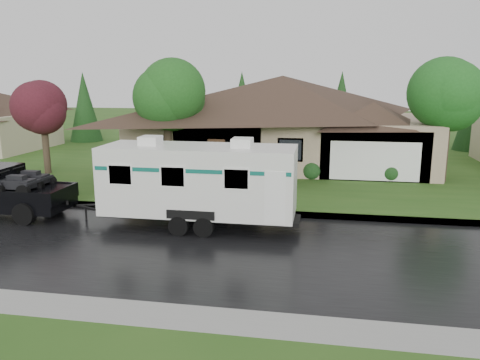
% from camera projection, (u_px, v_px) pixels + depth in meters
% --- Properties ---
extents(ground, '(140.00, 140.00, 0.00)m').
position_uv_depth(ground, '(196.00, 228.00, 17.73)').
color(ground, '#2A5219').
rests_on(ground, ground).
extents(road, '(140.00, 8.00, 0.01)m').
position_uv_depth(road, '(181.00, 246.00, 15.81)').
color(road, black).
rests_on(road, ground).
extents(curb, '(140.00, 0.50, 0.15)m').
position_uv_depth(curb, '(210.00, 210.00, 19.88)').
color(curb, gray).
rests_on(curb, ground).
extents(lawn, '(140.00, 26.00, 0.15)m').
position_uv_depth(lawn, '(253.00, 160.00, 32.16)').
color(lawn, '#2A5219').
rests_on(lawn, ground).
extents(house_main, '(19.44, 10.80, 6.90)m').
position_uv_depth(house_main, '(287.00, 110.00, 29.91)').
color(house_main, gray).
rests_on(house_main, lawn).
extents(tree_left_green, '(3.91, 3.91, 6.47)m').
position_uv_depth(tree_left_green, '(166.00, 96.00, 24.77)').
color(tree_left_green, '#382B1E').
rests_on(tree_left_green, lawn).
extents(tree_red, '(3.21, 3.21, 5.32)m').
position_uv_depth(tree_red, '(43.00, 110.00, 26.62)').
color(tree_red, '#382B1E').
rests_on(tree_red, lawn).
extents(tree_right_green, '(3.83, 3.83, 6.34)m').
position_uv_depth(tree_right_green, '(449.00, 99.00, 24.22)').
color(tree_right_green, '#382B1E').
rests_on(tree_right_green, lawn).
extents(shrub_row, '(13.60, 1.00, 1.00)m').
position_uv_depth(shrub_row, '(274.00, 168.00, 26.21)').
color(shrub_row, '#143814').
rests_on(shrub_row, lawn).
extents(travel_trailer, '(7.66, 2.69, 3.44)m').
position_uv_depth(travel_trailer, '(199.00, 180.00, 17.64)').
color(travel_trailer, silver).
rests_on(travel_trailer, ground).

